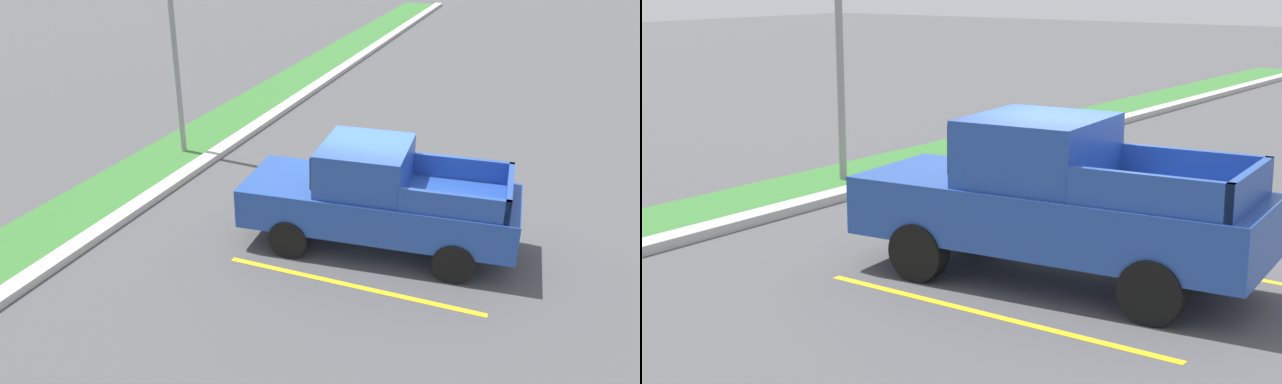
% 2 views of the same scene
% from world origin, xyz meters
% --- Properties ---
extents(ground_plane, '(120.00, 120.00, 0.00)m').
position_xyz_m(ground_plane, '(0.00, 0.00, 0.00)').
color(ground_plane, '#4C4C4F').
extents(parking_line_near, '(0.12, 4.80, 0.01)m').
position_xyz_m(parking_line_near, '(-2.39, -0.38, 0.00)').
color(parking_line_near, yellow).
rests_on(parking_line_near, ground).
extents(parking_line_far, '(0.12, 4.80, 0.01)m').
position_xyz_m(parking_line_far, '(0.71, -0.38, 0.00)').
color(parking_line_far, yellow).
rests_on(parking_line_far, ground).
extents(curb_strip, '(56.00, 0.40, 0.15)m').
position_xyz_m(curb_strip, '(0.00, 5.00, 0.07)').
color(curb_strip, '#B2B2AD').
rests_on(curb_strip, ground).
extents(grass_median, '(56.00, 1.80, 0.06)m').
position_xyz_m(grass_median, '(0.00, 6.10, 0.03)').
color(grass_median, '#387533').
rests_on(grass_median, ground).
extents(pickup_truck_main, '(2.41, 5.39, 2.10)m').
position_xyz_m(pickup_truck_main, '(-0.85, -0.33, 1.04)').
color(pickup_truck_main, black).
rests_on(pickup_truck_main, ground).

